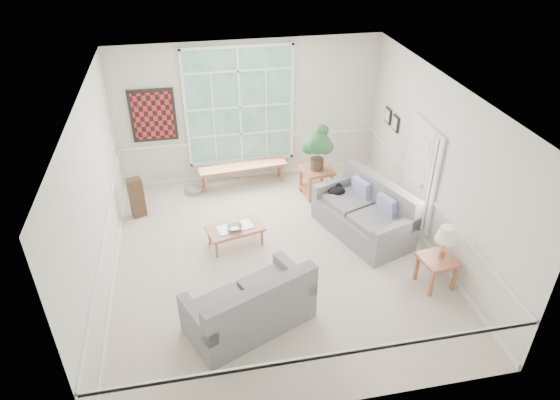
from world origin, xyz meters
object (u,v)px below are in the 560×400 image
(loveseat_front, at_px, (248,299))
(end_table, at_px, (316,181))
(loveseat_right, at_px, (363,210))
(coffee_table, at_px, (236,236))
(side_table, at_px, (436,271))

(loveseat_front, relative_size, end_table, 2.95)
(loveseat_right, height_order, coffee_table, loveseat_right)
(loveseat_right, distance_m, loveseat_front, 3.01)
(loveseat_front, height_order, coffee_table, loveseat_front)
(loveseat_right, distance_m, end_table, 1.60)
(loveseat_right, bearing_deg, end_table, 87.42)
(loveseat_right, distance_m, side_table, 1.74)
(loveseat_front, xyz_separation_m, side_table, (3.05, 0.27, -0.21))
(loveseat_front, bearing_deg, loveseat_right, 14.28)
(loveseat_front, bearing_deg, coffee_table, 65.11)
(loveseat_right, height_order, loveseat_front, loveseat_right)
(coffee_table, xyz_separation_m, end_table, (1.85, 1.41, 0.12))
(loveseat_right, bearing_deg, coffee_table, 157.29)
(coffee_table, height_order, side_table, side_table)
(loveseat_right, distance_m, coffee_table, 2.36)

